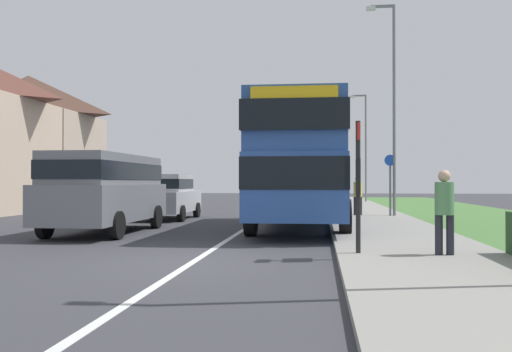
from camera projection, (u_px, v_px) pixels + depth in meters
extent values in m
plane|color=#38383D|center=(193.00, 262.00, 10.09)|extent=(120.00, 120.00, 0.00)
cube|color=silver|center=(248.00, 227.00, 18.04)|extent=(0.14, 60.00, 0.01)
cube|color=gray|center=(389.00, 232.00, 15.58)|extent=(3.20, 68.00, 0.12)
cube|color=#284C93|center=(301.00, 186.00, 17.46)|extent=(2.50, 9.59, 1.65)
cube|color=#284C93|center=(301.00, 135.00, 17.48)|extent=(2.45, 9.40, 1.55)
cube|color=black|center=(301.00, 175.00, 17.47)|extent=(2.52, 9.64, 0.76)
cube|color=black|center=(301.00, 132.00, 17.48)|extent=(2.52, 9.64, 0.72)
cube|color=gold|center=(294.00, 96.00, 12.77)|extent=(2.00, 0.08, 0.44)
cylinder|color=black|center=(269.00, 208.00, 20.55)|extent=(0.30, 1.00, 1.00)
cylinder|color=black|center=(338.00, 208.00, 20.27)|extent=(0.30, 1.00, 1.00)
cylinder|color=black|center=(251.00, 217.00, 14.97)|extent=(0.30, 1.00, 1.00)
cylinder|color=black|center=(345.00, 218.00, 14.69)|extent=(0.30, 1.00, 1.00)
cube|color=slate|center=(106.00, 202.00, 15.85)|extent=(1.95, 5.49, 1.02)
cube|color=slate|center=(106.00, 170.00, 15.86)|extent=(1.72, 5.05, 0.83)
cube|color=black|center=(106.00, 171.00, 15.86)|extent=(1.75, 5.10, 0.47)
cylinder|color=black|center=(97.00, 216.00, 17.64)|extent=(0.20, 0.72, 0.72)
cylinder|color=black|center=(156.00, 217.00, 17.43)|extent=(0.20, 0.72, 0.72)
cylinder|color=black|center=(45.00, 225.00, 14.26)|extent=(0.20, 0.72, 0.72)
cylinder|color=black|center=(117.00, 225.00, 14.05)|extent=(0.20, 0.72, 0.72)
cube|color=#B7B7BC|center=(168.00, 201.00, 21.70)|extent=(1.71, 4.18, 0.79)
cube|color=#B7B7BC|center=(167.00, 183.00, 21.50)|extent=(1.51, 2.30, 0.64)
cube|color=black|center=(167.00, 184.00, 21.50)|extent=(1.54, 2.32, 0.36)
cylinder|color=black|center=(157.00, 210.00, 23.08)|extent=(0.20, 0.60, 0.60)
cylinder|color=black|center=(197.00, 210.00, 22.89)|extent=(0.20, 0.60, 0.60)
cylinder|color=black|center=(136.00, 213.00, 20.50)|extent=(0.20, 0.60, 0.60)
cylinder|color=black|center=(181.00, 213.00, 20.32)|extent=(0.20, 0.60, 0.60)
cylinder|color=#23232D|center=(439.00, 238.00, 10.23)|extent=(0.14, 0.14, 0.85)
cylinder|color=#23232D|center=(450.00, 238.00, 10.21)|extent=(0.14, 0.14, 0.85)
cylinder|color=#518C56|center=(444.00, 198.00, 10.23)|extent=(0.34, 0.34, 0.60)
sphere|color=tan|center=(444.00, 176.00, 10.23)|extent=(0.22, 0.22, 0.22)
cylinder|color=#23232D|center=(355.00, 207.00, 22.45)|extent=(0.14, 0.14, 0.85)
cylinder|color=#23232D|center=(360.00, 207.00, 22.43)|extent=(0.14, 0.14, 0.85)
cylinder|color=#D1C14C|center=(358.00, 189.00, 22.45)|extent=(0.34, 0.34, 0.60)
sphere|color=tan|center=(358.00, 179.00, 22.45)|extent=(0.22, 0.22, 0.22)
cylinder|color=black|center=(358.00, 190.00, 10.51)|extent=(0.09, 0.09, 2.60)
cube|color=red|center=(358.00, 132.00, 10.52)|extent=(0.04, 0.44, 0.32)
cube|color=black|center=(358.00, 177.00, 10.53)|extent=(0.06, 0.52, 0.68)
cylinder|color=slate|center=(390.00, 192.00, 22.06)|extent=(0.08, 0.08, 2.10)
cylinder|color=blue|center=(390.00, 160.00, 22.07)|extent=(0.44, 0.03, 0.44)
cylinder|color=slate|center=(394.00, 111.00, 22.09)|extent=(0.12, 0.12, 8.46)
cube|color=slate|center=(382.00, 6.00, 22.18)|extent=(0.90, 0.10, 0.10)
cube|color=silver|center=(371.00, 9.00, 22.23)|extent=(0.36, 0.20, 0.14)
cylinder|color=slate|center=(366.00, 149.00, 37.76)|extent=(0.12, 0.12, 7.33)
cube|color=slate|center=(359.00, 96.00, 37.85)|extent=(0.90, 0.10, 0.10)
cube|color=silver|center=(352.00, 97.00, 37.90)|extent=(0.36, 0.20, 0.14)
cube|color=tan|center=(28.00, 161.00, 31.85)|extent=(7.01, 5.82, 5.22)
pyramid|color=#4C3328|center=(28.00, 96.00, 31.89)|extent=(7.01, 5.82, 2.29)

